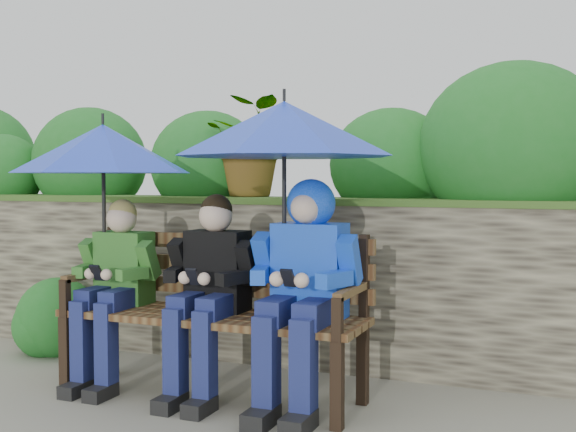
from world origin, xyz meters
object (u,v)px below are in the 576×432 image
at_px(boy_middle, 209,285).
at_px(boy_right, 304,275).
at_px(boy_left, 115,281).
at_px(umbrella_left, 103,149).
at_px(park_bench, 217,303).
at_px(umbrella_right, 284,129).

xyz_separation_m(boy_middle, boy_right, (0.52, 0.00, 0.08)).
relative_size(boy_left, boy_middle, 0.97).
height_order(boy_left, umbrella_left, umbrella_left).
bearing_deg(boy_right, umbrella_left, 178.75).
bearing_deg(boy_left, boy_middle, -0.33).
distance_m(boy_middle, boy_right, 0.53).
xyz_separation_m(park_bench, boy_middle, (-0.01, -0.07, 0.11)).
relative_size(boy_left, umbrella_right, 0.93).
bearing_deg(umbrella_right, park_bench, 175.60).
relative_size(boy_left, boy_right, 0.90).
bearing_deg(umbrella_right, boy_left, -177.86).
bearing_deg(boy_left, park_bench, 6.47).
bearing_deg(boy_right, park_bench, 172.69).
xyz_separation_m(boy_middle, umbrella_left, (-0.68, 0.03, 0.72)).
height_order(boy_middle, umbrella_left, umbrella_left).
bearing_deg(boy_middle, umbrella_right, 5.72).
bearing_deg(boy_right, boy_left, -179.92).
height_order(umbrella_left, umbrella_right, umbrella_right).
relative_size(park_bench, boy_right, 1.43).
xyz_separation_m(boy_right, umbrella_right, (-0.12, 0.04, 0.72)).
height_order(boy_middle, boy_right, boy_right).
xyz_separation_m(park_bench, boy_left, (-0.60, -0.07, 0.09)).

